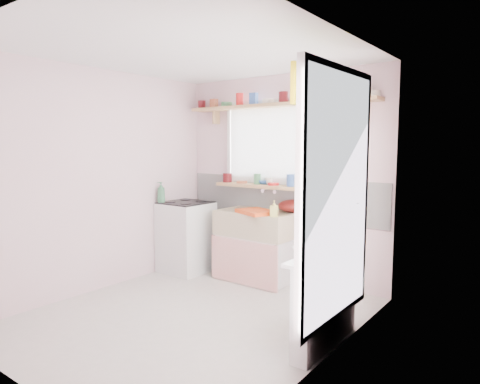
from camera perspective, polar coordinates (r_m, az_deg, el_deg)
The scene contains 19 objects.
room at distance 4.33m, azimuth 7.78°, elevation 2.54°, with size 3.20×3.20×3.20m.
sink_unit at distance 5.26m, azimuth 2.19°, elevation -7.10°, with size 0.95×0.65×1.11m.
cooker at distance 5.66m, azimuth -7.19°, elevation -5.88°, with size 0.58×0.58×0.93m.
radiator_ledge at distance 3.66m, azimuth 11.31°, elevation -13.82°, with size 0.22×0.95×0.78m.
windowsill at distance 5.30m, azimuth 3.37°, elevation 0.76°, with size 1.40×0.22×0.04m, color tan.
pine_shelf at distance 5.21m, azimuth 4.78°, elevation 11.45°, with size 2.52×0.24×0.04m, color tan.
shelf_crockery at distance 5.24m, azimuth 4.39°, elevation 12.24°, with size 2.47×0.11×0.12m.
sill_crockery at distance 5.32m, azimuth 2.93°, elevation 1.58°, with size 1.35×0.11×0.12m.
dish_tray at distance 5.01m, azimuth 2.16°, elevation -2.66°, with size 0.43×0.33×0.04m, color #E54814.
colander at distance 5.14m, azimuth 6.96°, elevation -1.85°, with size 0.33×0.33×0.15m, color #59120F.
jade_plant at distance 3.89m, azimuth 12.90°, elevation -3.23°, with size 0.43×0.38×0.48m, color #326327.
fruit_bowl at distance 3.48m, azimuth 9.32°, elevation -7.75°, with size 0.28×0.28×0.07m, color silver.
herb_pot at distance 3.17m, azimuth 8.84°, elevation -7.90°, with size 0.11×0.07×0.20m, color #346126.
soap_bottle_sink at distance 4.80m, azimuth 4.57°, elevation -2.21°, with size 0.08×0.08×0.18m, color #D8CD60.
sill_cup at distance 5.33m, azimuth 3.94°, elevation 1.46°, with size 0.11×0.11×0.08m, color white.
sill_bowl at distance 5.38m, azimuth 3.21°, elevation 1.34°, with size 0.17×0.17×0.05m, color #3160A0.
shelf_vase at distance 4.87m, azimuth 14.00°, elevation 12.80°, with size 0.15×0.15×0.15m, color #AC6635.
cooker_bottle at distance 5.58m, azimuth -10.47°, elevation -0.02°, with size 0.10×0.10×0.26m, color #408156.
fruit at distance 3.47m, azimuth 9.47°, elevation -6.80°, with size 0.20×0.14×0.10m.
Camera 1 is at (2.77, -2.91, 1.65)m, focal length 32.00 mm.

